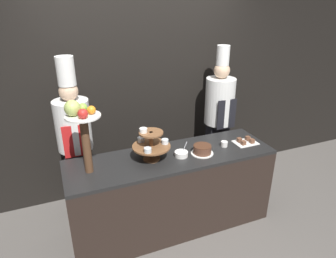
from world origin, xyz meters
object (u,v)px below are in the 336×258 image
object	(u,v)px
cake_round	(202,150)
serving_bowl_near	(181,154)
cup_white	(224,144)
cake_square_tray	(246,141)
chef_center_left	(219,113)
chef_left	(75,137)
tiered_stand	(151,144)
fruit_pedestal	(81,123)

from	to	relation	value
cake_round	serving_bowl_near	size ratio (longest dim) A/B	1.50
cup_white	cake_square_tray	bearing A→B (deg)	-2.99
chef_center_left	cup_white	bearing A→B (deg)	-115.65
chef_center_left	cake_round	bearing A→B (deg)	-131.53
cake_square_tray	chef_center_left	size ratio (longest dim) A/B	0.14
cake_round	serving_bowl_near	distance (m)	0.22
cup_white	chef_left	size ratio (longest dim) A/B	0.04
chef_left	cake_round	bearing A→B (deg)	-29.46
cake_round	chef_left	bearing A→B (deg)	150.54
cake_round	chef_left	distance (m)	1.34
tiered_stand	cake_round	distance (m)	0.54
serving_bowl_near	chef_left	size ratio (longest dim) A/B	0.08
cake_square_tray	chef_left	distance (m)	1.83
tiered_stand	cup_white	xyz separation A→B (m)	(0.81, -0.03, -0.14)
cup_white	cake_square_tray	xyz separation A→B (m)	(0.26, -0.01, -0.01)
tiered_stand	fruit_pedestal	size ratio (longest dim) A/B	0.54
tiered_stand	cake_square_tray	xyz separation A→B (m)	(1.07, -0.04, -0.15)
tiered_stand	cake_round	world-z (taller)	tiered_stand
tiered_stand	serving_bowl_near	size ratio (longest dim) A/B	2.43
tiered_stand	chef_center_left	size ratio (longest dim) A/B	0.20
tiered_stand	chef_center_left	distance (m)	1.25
cup_white	chef_left	world-z (taller)	chef_left
fruit_pedestal	tiered_stand	bearing A→B (deg)	-0.65
fruit_pedestal	cake_round	world-z (taller)	fruit_pedestal
tiered_stand	cup_white	world-z (taller)	tiered_stand
chef_left	tiered_stand	bearing A→B (deg)	-41.75
chef_center_left	fruit_pedestal	bearing A→B (deg)	-161.49
tiered_stand	chef_left	world-z (taller)	chef_left
fruit_pedestal	cake_square_tray	size ratio (longest dim) A/B	2.75
fruit_pedestal	cake_square_tray	world-z (taller)	fruit_pedestal
fruit_pedestal	serving_bowl_near	xyz separation A→B (m)	(0.91, -0.06, -0.45)
cup_white	fruit_pedestal	bearing A→B (deg)	178.68
tiered_stand	cake_round	bearing A→B (deg)	-8.67
cake_square_tray	chef_center_left	distance (m)	0.63
fruit_pedestal	cup_white	xyz separation A→B (m)	(1.42, -0.03, -0.45)
tiered_stand	cake_square_tray	distance (m)	1.08
cake_round	tiered_stand	bearing A→B (deg)	171.33
cup_white	serving_bowl_near	size ratio (longest dim) A/B	0.46
cup_white	chef_left	xyz separation A→B (m)	(-1.46, 0.61, 0.08)
fruit_pedestal	cake_square_tray	bearing A→B (deg)	-1.58
cake_round	cake_square_tray	xyz separation A→B (m)	(0.55, 0.04, -0.03)
tiered_stand	chef_center_left	xyz separation A→B (m)	(1.10, 0.58, -0.04)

